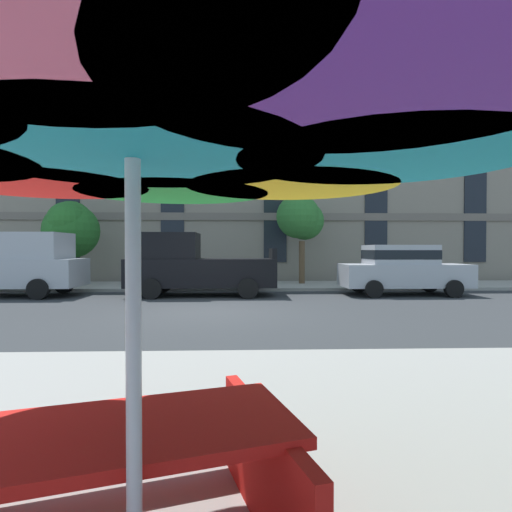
{
  "coord_description": "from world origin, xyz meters",
  "views": [
    {
      "loc": [
        0.84,
        -10.56,
        1.64
      ],
      "look_at": [
        1.33,
        3.2,
        1.4
      ],
      "focal_mm": 28.46,
      "sensor_mm": 36.0,
      "label": 1
    }
  ],
  "objects_px": {
    "picnic_table": "(113,485)",
    "patio_umbrella": "(132,105)",
    "sedan_silver": "(402,268)",
    "pickup_black": "(196,266)",
    "street_tree_left": "(70,226)",
    "pickup_silver": "(12,267)",
    "street_tree_middle": "(301,219)"
  },
  "relations": [
    {
      "from": "picnic_table",
      "to": "patio_umbrella",
      "type": "bearing_deg",
      "value": -62.91
    },
    {
      "from": "sedan_silver",
      "to": "picnic_table",
      "type": "xyz_separation_m",
      "value": [
        -6.36,
        -12.28,
        -0.46
      ]
    },
    {
      "from": "pickup_black",
      "to": "street_tree_left",
      "type": "height_order",
      "value": "street_tree_left"
    },
    {
      "from": "pickup_black",
      "to": "pickup_silver",
      "type": "bearing_deg",
      "value": 180.0
    },
    {
      "from": "pickup_silver",
      "to": "street_tree_left",
      "type": "distance_m",
      "value": 3.57
    },
    {
      "from": "pickup_black",
      "to": "street_tree_middle",
      "type": "relative_size",
      "value": 1.26
    },
    {
      "from": "sedan_silver",
      "to": "patio_umbrella",
      "type": "height_order",
      "value": "patio_umbrella"
    },
    {
      "from": "pickup_black",
      "to": "picnic_table",
      "type": "xyz_separation_m",
      "value": [
        0.98,
        -12.28,
        -0.54
      ]
    },
    {
      "from": "pickup_silver",
      "to": "street_tree_left",
      "type": "relative_size",
      "value": 1.39
    },
    {
      "from": "sedan_silver",
      "to": "street_tree_middle",
      "type": "height_order",
      "value": "street_tree_middle"
    },
    {
      "from": "street_tree_middle",
      "to": "picnic_table",
      "type": "height_order",
      "value": "street_tree_middle"
    },
    {
      "from": "pickup_silver",
      "to": "picnic_table",
      "type": "relative_size",
      "value": 2.37
    },
    {
      "from": "pickup_black",
      "to": "patio_umbrella",
      "type": "relative_size",
      "value": 1.65
    },
    {
      "from": "street_tree_left",
      "to": "picnic_table",
      "type": "xyz_separation_m",
      "value": [
        6.61,
        -15.42,
        -2.1
      ]
    },
    {
      "from": "sedan_silver",
      "to": "street_tree_middle",
      "type": "distance_m",
      "value": 5.24
    },
    {
      "from": "pickup_silver",
      "to": "patio_umbrella",
      "type": "bearing_deg",
      "value": -59.44
    },
    {
      "from": "pickup_silver",
      "to": "patio_umbrella",
      "type": "xyz_separation_m",
      "value": [
        7.5,
        -12.7,
        1.16
      ]
    },
    {
      "from": "pickup_black",
      "to": "street_tree_middle",
      "type": "distance_m",
      "value": 5.97
    },
    {
      "from": "pickup_silver",
      "to": "patio_umbrella",
      "type": "distance_m",
      "value": 14.79
    },
    {
      "from": "sedan_silver",
      "to": "street_tree_left",
      "type": "bearing_deg",
      "value": 166.41
    },
    {
      "from": "picnic_table",
      "to": "street_tree_middle",
      "type": "bearing_deg",
      "value": 78.44
    },
    {
      "from": "pickup_silver",
      "to": "sedan_silver",
      "type": "distance_m",
      "value": 13.65
    },
    {
      "from": "patio_umbrella",
      "to": "picnic_table",
      "type": "height_order",
      "value": "patio_umbrella"
    },
    {
      "from": "sedan_silver",
      "to": "street_tree_left",
      "type": "distance_m",
      "value": 13.45
    },
    {
      "from": "street_tree_middle",
      "to": "pickup_black",
      "type": "bearing_deg",
      "value": -138.88
    },
    {
      "from": "street_tree_middle",
      "to": "picnic_table",
      "type": "distance_m",
      "value": 16.51
    },
    {
      "from": "pickup_black",
      "to": "patio_umbrella",
      "type": "bearing_deg",
      "value": -84.64
    },
    {
      "from": "patio_umbrella",
      "to": "street_tree_left",
      "type": "bearing_deg",
      "value": 113.32
    },
    {
      "from": "street_tree_middle",
      "to": "patio_umbrella",
      "type": "height_order",
      "value": "street_tree_middle"
    },
    {
      "from": "pickup_black",
      "to": "picnic_table",
      "type": "relative_size",
      "value": 2.37
    },
    {
      "from": "pickup_silver",
      "to": "pickup_black",
      "type": "relative_size",
      "value": 1.0
    },
    {
      "from": "sedan_silver",
      "to": "patio_umbrella",
      "type": "distance_m",
      "value": 14.16
    }
  ]
}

